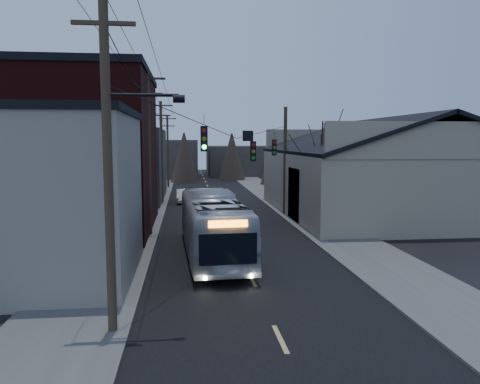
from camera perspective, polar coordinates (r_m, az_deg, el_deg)
name	(u,v)px	position (r m, az deg, el deg)	size (l,w,h in m)	color
ground	(296,372)	(12.83, 6.82, -21.00)	(160.00, 160.00, 0.00)	black
road_surface	(218,207)	(41.59, -2.75, -1.85)	(9.00, 110.00, 0.02)	black
sidewalk_left	(143,208)	(41.67, -11.71, -1.89)	(4.00, 110.00, 0.12)	#474744
sidewalk_right	(289,205)	(42.51, 6.03, -1.63)	(4.00, 110.00, 0.12)	#474744
building_clapboard	(34,198)	(21.19, -23.79, -0.69)	(8.00, 8.00, 7.00)	gray
building_brick	(72,154)	(31.95, -19.80, 4.33)	(10.00, 12.00, 10.00)	black
building_left_far	(117,165)	(47.64, -14.76, 3.20)	(9.00, 14.00, 7.00)	#37302C
warehouse	(382,180)	(39.49, 16.92, 1.38)	(16.16, 20.60, 7.73)	gray
building_far_left	(166,159)	(76.21, -9.04, 4.02)	(10.00, 12.00, 6.00)	#37302C
building_far_right	(242,160)	(81.74, 0.28, 3.90)	(12.00, 14.00, 5.00)	#37302C
bare_tree	(322,174)	(32.50, 9.93, 2.16)	(0.40, 0.40, 7.20)	black
utility_lines	(181,153)	(35.25, -7.23, 4.72)	(11.24, 45.28, 10.50)	#382B1E
bus	(213,225)	(23.95, -3.33, -4.04)	(2.67, 11.41, 3.18)	#A5A9B1
parked_car	(184,196)	(44.75, -6.88, -0.50)	(1.35, 3.88, 1.28)	#B7BBC0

